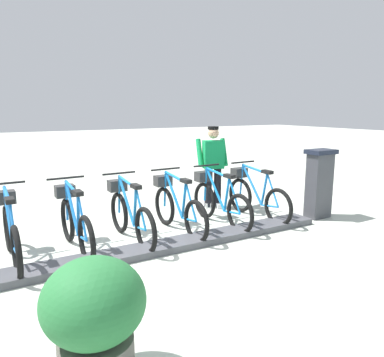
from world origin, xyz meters
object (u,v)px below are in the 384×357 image
object	(u,v)px
payment_kiosk	(319,183)
bike_docked_5	(11,231)
worker_near_rack	(213,164)
planter_bush	(95,315)
bike_docked_0	(255,195)
bike_docked_3	(129,214)
bike_docked_1	(219,201)
bike_docked_4	(75,222)
bike_docked_2	(177,207)

from	to	relation	value
payment_kiosk	bike_docked_5	size ratio (longest dim) A/B	0.74
worker_near_rack	planter_bush	distance (m)	5.12
bike_docked_0	planter_bush	size ratio (longest dim) A/B	1.77
bike_docked_5	planter_bush	world-z (taller)	bike_docked_5
payment_kiosk	bike_docked_0	bearing A→B (deg)	60.82
payment_kiosk	bike_docked_5	distance (m)	5.18
bike_docked_3	bike_docked_5	world-z (taller)	same
bike_docked_5	worker_near_rack	xyz separation A→B (m)	(1.01, -3.83, 0.48)
bike_docked_0	bike_docked_1	size ratio (longest dim) A/B	1.00
bike_docked_3	bike_docked_4	distance (m)	0.82
bike_docked_0	bike_docked_5	world-z (taller)	same
bike_docked_5	worker_near_rack	size ratio (longest dim) A/B	1.04
bike_docked_1	payment_kiosk	bearing A→B (deg)	-107.20
planter_bush	worker_near_rack	bearing A→B (deg)	-42.65
payment_kiosk	worker_near_rack	world-z (taller)	worker_near_rack
bike_docked_0	bike_docked_3	size ratio (longest dim) A/B	1.00
payment_kiosk	worker_near_rack	bearing A→B (deg)	39.64
bike_docked_1	worker_near_rack	distance (m)	1.24
bike_docked_1	bike_docked_5	size ratio (longest dim) A/B	1.00
payment_kiosk	bike_docked_2	xyz separation A→B (m)	(0.57, 2.67, -0.24)
bike_docked_2	planter_bush	distance (m)	3.46
payment_kiosk	bike_docked_2	distance (m)	2.74
bike_docked_2	bike_docked_0	bearing A→B (deg)	-90.00
payment_kiosk	planter_bush	size ratio (longest dim) A/B	1.32
worker_near_rack	planter_bush	size ratio (longest dim) A/B	1.71
worker_near_rack	bike_docked_4	bearing A→B (deg)	108.65
bike_docked_4	planter_bush	size ratio (longest dim) A/B	1.77
bike_docked_4	worker_near_rack	world-z (taller)	worker_near_rack
bike_docked_0	bike_docked_1	bearing A→B (deg)	90.00
payment_kiosk	bike_docked_1	bearing A→B (deg)	72.80
worker_near_rack	bike_docked_2	bearing A→B (deg)	126.77
payment_kiosk	planter_bush	xyz separation A→B (m)	(-2.17, 4.77, -0.12)
bike_docked_4	payment_kiosk	bearing A→B (deg)	-97.55
payment_kiosk	bike_docked_3	bearing A→B (deg)	80.71
bike_docked_4	bike_docked_3	bearing A→B (deg)	-90.00
bike_docked_0	worker_near_rack	size ratio (longest dim) A/B	1.04
bike_docked_2	bike_docked_5	bearing A→B (deg)	90.00
bike_docked_3	worker_near_rack	distance (m)	2.45
bike_docked_0	bike_docked_2	xyz separation A→B (m)	(0.00, 1.65, 0.00)
bike_docked_3	worker_near_rack	size ratio (longest dim) A/B	1.04
bike_docked_0	planter_bush	world-z (taller)	bike_docked_0
bike_docked_4	worker_near_rack	bearing A→B (deg)	-71.35
bike_docked_0	bike_docked_3	xyz separation A→B (m)	(0.00, 2.47, 0.00)
bike_docked_1	bike_docked_3	size ratio (longest dim) A/B	1.00
bike_docked_1	bike_docked_4	world-z (taller)	same
bike_docked_3	planter_bush	bearing A→B (deg)	154.99
bike_docked_2	bike_docked_1	bearing A→B (deg)	-90.00
bike_docked_3	bike_docked_4	bearing A→B (deg)	90.00
bike_docked_1	bike_docked_2	xyz separation A→B (m)	(0.00, 0.82, 0.00)
bike_docked_0	planter_bush	bearing A→B (deg)	126.18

